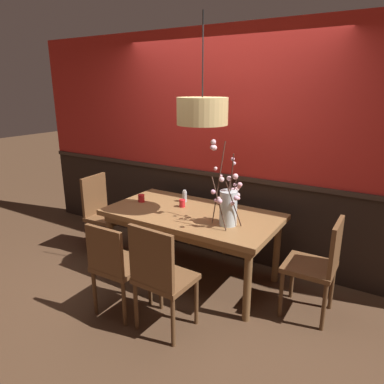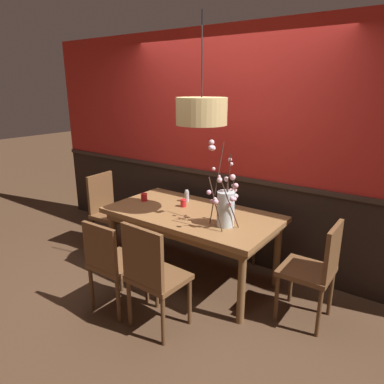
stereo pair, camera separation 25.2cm
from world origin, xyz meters
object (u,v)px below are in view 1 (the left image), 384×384
object	(u,v)px
chair_near_side_left	(116,264)
candle_holder_nearer_edge	(182,203)
chair_near_side_right	(160,274)
candle_holder_nearer_center	(141,198)
chair_head_west_end	(103,211)
vase_with_blossoms	(228,205)
chair_head_east_end	(319,263)
chair_far_side_right	(248,210)
chair_far_side_left	(212,202)
dining_table	(192,220)
pendant_lamp	(202,111)
condiment_bottle	(185,196)

from	to	relation	value
chair_near_side_left	candle_holder_nearer_edge	distance (m)	1.02
chair_near_side_right	candle_holder_nearer_center	xyz separation A→B (m)	(-0.91, 0.88, 0.25)
chair_near_side_left	chair_near_side_right	bearing A→B (deg)	0.30
chair_head_west_end	vase_with_blossoms	world-z (taller)	vase_with_blossoms
chair_head_east_end	chair_far_side_right	bearing A→B (deg)	139.54
chair_far_side_left	chair_head_west_end	bearing A→B (deg)	-137.73
candle_holder_nearer_edge	candle_holder_nearer_center	bearing A→B (deg)	-168.96
chair_far_side_right	vase_with_blossoms	distance (m)	1.10
chair_head_east_end	candle_holder_nearer_center	bearing A→B (deg)	-179.56
dining_table	chair_far_side_right	size ratio (longest dim) A/B	1.80
chair_head_west_end	pendant_lamp	distance (m)	1.88
chair_head_west_end	pendant_lamp	size ratio (longest dim) A/B	0.98
chair_near_side_left	chair_head_west_end	bearing A→B (deg)	139.81
chair_near_side_left	chair_far_side_right	bearing A→B (deg)	74.82
dining_table	chair_head_west_end	distance (m)	1.28
condiment_bottle	chair_far_side_right	bearing A→B (deg)	52.35
chair_head_east_end	pendant_lamp	world-z (taller)	pendant_lamp
chair_head_west_end	chair_near_side_right	bearing A→B (deg)	-29.92
chair_near_side_left	candle_holder_nearer_edge	bearing A→B (deg)	86.51
condiment_bottle	chair_near_side_left	bearing A→B (deg)	-89.31
chair_far_side_right	candle_holder_nearer_center	xyz separation A→B (m)	(-0.91, -0.90, 0.24)
chair_head_west_end	vase_with_blossoms	distance (m)	1.79
dining_table	chair_far_side_left	bearing A→B (deg)	105.74
condiment_bottle	chair_head_west_end	bearing A→B (deg)	-165.50
chair_far_side_left	chair_near_side_left	size ratio (longest dim) A/B	1.12
chair_near_side_left	candle_holder_nearer_center	size ratio (longest dim) A/B	10.42
chair_far_side_left	chair_head_west_end	world-z (taller)	chair_far_side_left
vase_with_blossoms	condiment_bottle	bearing A→B (deg)	153.04
chair_head_east_end	chair_near_side_left	world-z (taller)	chair_head_east_end
candle_holder_nearer_center	pendant_lamp	size ratio (longest dim) A/B	0.09
chair_head_east_end	candle_holder_nearer_center	size ratio (longest dim) A/B	11.01
vase_with_blossoms	condiment_bottle	xyz separation A→B (m)	(-0.71, 0.36, -0.13)
chair_far_side_left	chair_near_side_left	bearing A→B (deg)	-89.37
dining_table	condiment_bottle	xyz separation A→B (m)	(-0.25, 0.25, 0.15)
candle_holder_nearer_center	pendant_lamp	bearing A→B (deg)	-1.91
candle_holder_nearer_edge	pendant_lamp	distance (m)	1.04
candle_holder_nearer_edge	condiment_bottle	size ratio (longest dim) A/B	0.61
chair_near_side_right	chair_far_side_left	size ratio (longest dim) A/B	0.98
chair_far_side_left	candle_holder_nearer_center	distance (m)	1.03
candle_holder_nearer_center	condiment_bottle	distance (m)	0.49
candle_holder_nearer_center	chair_head_west_end	bearing A→B (deg)	-179.20
dining_table	chair_near_side_right	distance (m)	0.93
condiment_bottle	vase_with_blossoms	bearing A→B (deg)	-26.96
chair_far_side_right	candle_holder_nearer_edge	size ratio (longest dim) A/B	11.84
chair_near_side_right	candle_holder_nearer_center	size ratio (longest dim) A/B	11.42
chair_far_side_right	chair_near_side_left	bearing A→B (deg)	-105.18
chair_head_west_end	candle_holder_nearer_center	xyz separation A→B (m)	(0.61, 0.01, 0.26)
chair_far_side_right	candle_holder_nearer_center	size ratio (longest dim) A/B	11.71
chair_far_side_left	candle_holder_nearer_edge	bearing A→B (deg)	-84.47
dining_table	pendant_lamp	size ratio (longest dim) A/B	1.83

